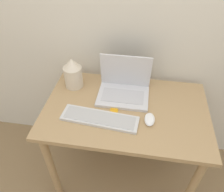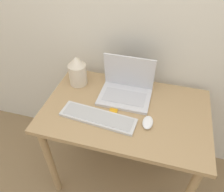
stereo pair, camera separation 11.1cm
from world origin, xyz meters
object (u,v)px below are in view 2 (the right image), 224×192
object	(u,v)px
keyboard	(98,117)
mp3_player	(114,110)
mouse	(148,122)
vase	(77,71)
laptop	(126,88)

from	to	relation	value
keyboard	mp3_player	size ratio (longest dim) A/B	7.68
mouse	vase	xyz separation A→B (m)	(-0.54, 0.26, 0.09)
laptop	keyboard	bearing A→B (deg)	-113.66
vase	mp3_player	bearing A→B (deg)	-33.15
laptop	mouse	world-z (taller)	laptop
mouse	mp3_player	distance (m)	0.23
mouse	mp3_player	world-z (taller)	mouse
laptop	mp3_player	bearing A→B (deg)	-102.83
laptop	vase	distance (m)	0.36
keyboard	laptop	bearing A→B (deg)	66.34
keyboard	mp3_player	world-z (taller)	keyboard
keyboard	mp3_player	xyz separation A→B (m)	(0.07, 0.09, -0.01)
laptop	keyboard	xyz separation A→B (m)	(-0.11, -0.26, -0.05)
laptop	mouse	distance (m)	0.29
laptop	vase	xyz separation A→B (m)	(-0.36, 0.03, 0.05)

